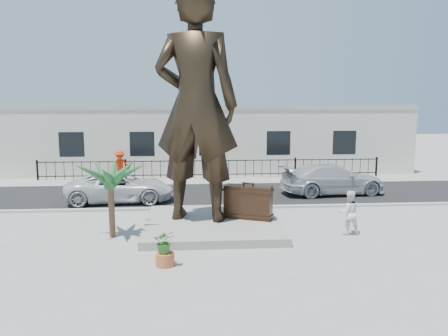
{
  "coord_description": "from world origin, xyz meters",
  "views": [
    {
      "loc": [
        -1.27,
        -15.14,
        4.9
      ],
      "look_at": [
        0.0,
        2.0,
        2.3
      ],
      "focal_mm": 35.0,
      "sensor_mm": 36.0,
      "label": 1
    }
  ],
  "objects_px": {
    "statue": "(196,105)",
    "tourist": "(349,213)",
    "car_white": "(120,187)",
    "suitcase": "(248,202)"
  },
  "relations": [
    {
      "from": "statue",
      "to": "tourist",
      "type": "distance_m",
      "value": 7.06
    },
    {
      "from": "statue",
      "to": "car_white",
      "type": "bearing_deg",
      "value": -36.14
    },
    {
      "from": "suitcase",
      "to": "car_white",
      "type": "bearing_deg",
      "value": 163.99
    },
    {
      "from": "tourist",
      "to": "car_white",
      "type": "height_order",
      "value": "tourist"
    },
    {
      "from": "suitcase",
      "to": "car_white",
      "type": "height_order",
      "value": "suitcase"
    },
    {
      "from": "statue",
      "to": "car_white",
      "type": "height_order",
      "value": "statue"
    },
    {
      "from": "statue",
      "to": "suitcase",
      "type": "relative_size",
      "value": 4.78
    },
    {
      "from": "statue",
      "to": "car_white",
      "type": "xyz_separation_m",
      "value": [
        -3.73,
        4.55,
        -4.06
      ]
    },
    {
      "from": "tourist",
      "to": "car_white",
      "type": "relative_size",
      "value": 0.32
    },
    {
      "from": "suitcase",
      "to": "tourist",
      "type": "relative_size",
      "value": 1.13
    }
  ]
}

